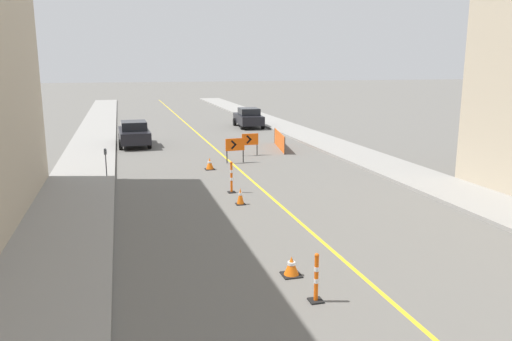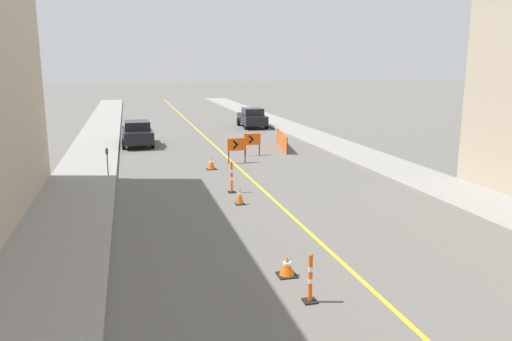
{
  "view_description": "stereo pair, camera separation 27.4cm",
  "coord_description": "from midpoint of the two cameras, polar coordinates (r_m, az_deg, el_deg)",
  "views": [
    {
      "loc": [
        -5.51,
        0.55,
        5.1
      ],
      "look_at": [
        -0.48,
        19.07,
        1.0
      ],
      "focal_mm": 35.0,
      "sensor_mm": 36.0,
      "label": 1
    },
    {
      "loc": [
        -5.24,
        0.48,
        5.1
      ],
      "look_at": [
        -0.48,
        19.07,
        1.0
      ],
      "focal_mm": 35.0,
      "sensor_mm": 36.0,
      "label": 2
    }
  ],
  "objects": [
    {
      "name": "lane_stripe",
      "position": [
        37.49,
        -6.01,
        4.18
      ],
      "size": [
        0.12,
        74.54,
        0.01
      ],
      "color": "gold",
      "rests_on": "ground_plane"
    },
    {
      "name": "sidewalk_left",
      "position": [
        37.15,
        -17.34,
        3.73
      ],
      "size": [
        2.89,
        74.54,
        0.14
      ],
      "color": "gray",
      "rests_on": "ground_plane"
    },
    {
      "name": "sidewalk_right",
      "position": [
        39.22,
        4.72,
        4.66
      ],
      "size": [
        2.89,
        74.54,
        0.14
      ],
      "color": "gray",
      "rests_on": "ground_plane"
    },
    {
      "name": "traffic_cone_second",
      "position": [
        12.49,
        4.2,
        -10.87
      ],
      "size": [
        0.47,
        0.47,
        0.49
      ],
      "color": "black",
      "rests_on": "ground_plane"
    },
    {
      "name": "traffic_cone_third",
      "position": [
        18.5,
        -1.43,
        -2.96
      ],
      "size": [
        0.34,
        0.34,
        0.62
      ],
      "color": "black",
      "rests_on": "ground_plane"
    },
    {
      "name": "traffic_cone_fourth",
      "position": [
        24.72,
        -4.82,
        0.79
      ],
      "size": [
        0.47,
        0.47,
        0.58
      ],
      "color": "black",
      "rests_on": "ground_plane"
    },
    {
      "name": "delineator_post_front",
      "position": [
        11.17,
        6.95,
        -12.47
      ],
      "size": [
        0.3,
        0.3,
        1.12
      ],
      "color": "black",
      "rests_on": "ground_plane"
    },
    {
      "name": "delineator_post_rear",
      "position": [
        20.14,
        -2.41,
        -0.97
      ],
      "size": [
        0.3,
        0.3,
        1.29
      ],
      "color": "black",
      "rests_on": "ground_plane"
    },
    {
      "name": "arrow_barricade_primary",
      "position": [
        26.18,
        -1.91,
        2.86
      ],
      "size": [
        1.03,
        0.16,
        1.3
      ],
      "rotation": [
        0.0,
        0.0,
        0.1
      ],
      "color": "#EF560C",
      "rests_on": "ground_plane"
    },
    {
      "name": "arrow_barricade_secondary",
      "position": [
        28.35,
        -0.15,
        3.48
      ],
      "size": [
        0.96,
        0.11,
        1.25
      ],
      "rotation": [
        0.0,
        0.0,
        0.04
      ],
      "color": "#EF560C",
      "rests_on": "ground_plane"
    },
    {
      "name": "safety_mesh_fence",
      "position": [
        30.76,
        3.25,
        3.45
      ],
      "size": [
        0.75,
        4.24,
        1.01
      ],
      "rotation": [
        0.0,
        0.0,
        1.4
      ],
      "color": "#EF560C",
      "rests_on": "ground_plane"
    },
    {
      "name": "parked_car_curb_near",
      "position": [
        32.66,
        -13.19,
        4.18
      ],
      "size": [
        1.95,
        4.35,
        1.59
      ],
      "rotation": [
        0.0,
        0.0,
        0.03
      ],
      "color": "black",
      "rests_on": "ground_plane"
    },
    {
      "name": "parked_car_curb_mid",
      "position": [
        41.2,
        -0.24,
        6.07
      ],
      "size": [
        2.01,
        4.38,
        1.59
      ],
      "rotation": [
        0.0,
        0.0,
        -0.05
      ],
      "color": "black",
      "rests_on": "ground_plane"
    },
    {
      "name": "parking_meter_near_curb",
      "position": [
        23.45,
        -16.34,
        1.6
      ],
      "size": [
        0.12,
        0.11,
        1.27
      ],
      "color": "#4C4C51",
      "rests_on": "sidewalk_left"
    }
  ]
}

